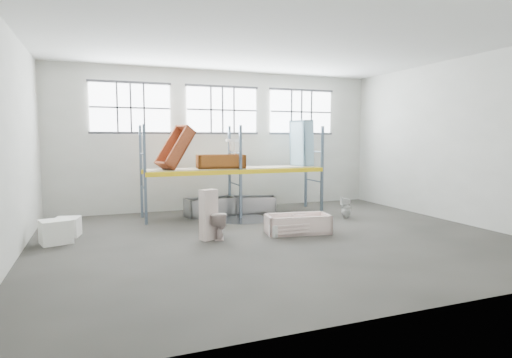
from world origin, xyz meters
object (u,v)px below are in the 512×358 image
steel_tub_right (254,204)px  rust_tub_flat (221,161)px  toilet_white (346,207)px  steel_tub_left (210,207)px  cistern_tall (209,215)px  carton_near (56,232)px  bucket (274,231)px  toilet_beige (219,225)px  bathtub_beige (298,224)px  blue_tub_upright (302,143)px

steel_tub_right → rust_tub_flat: bearing=-166.8°
toilet_white → steel_tub_left: size_ratio=0.42×
cistern_tall → carton_near: bearing=143.8°
bucket → toilet_beige: bearing=166.3°
steel_tub_left → rust_tub_flat: (0.32, -0.19, 1.52)m
bathtub_beige → carton_near: bearing=179.1°
rust_tub_flat → carton_near: size_ratio=2.26×
bathtub_beige → carton_near: size_ratio=2.51×
steel_tub_right → blue_tub_upright: blue_tub_upright is taller
steel_tub_right → carton_near: carton_near is taller
rust_tub_flat → blue_tub_upright: blue_tub_upright is taller
toilet_white → carton_near: 8.53m
cistern_tall → toilet_white: (4.90, 1.24, -0.30)m
cistern_tall → rust_tub_flat: bearing=47.1°
bucket → carton_near: (-5.31, 1.27, 0.14)m
toilet_beige → rust_tub_flat: (0.92, 2.98, 1.47)m
rust_tub_flat → carton_near: bearing=-157.0°
toilet_beige → bucket: (1.41, -0.34, -0.19)m
steel_tub_left → carton_near: (-4.50, -2.24, -0.00)m
toilet_beige → steel_tub_left: bearing=-84.8°
blue_tub_upright → steel_tub_right: bearing=175.7°
cistern_tall → bucket: size_ratio=4.06×
bathtub_beige → toilet_white: size_ratio=2.54×
steel_tub_right → carton_near: size_ratio=2.19×
blue_tub_upright → bucket: size_ratio=5.18×
steel_tub_right → toilet_beige: bearing=-123.8°
toilet_beige → blue_tub_upright: (3.97, 3.14, 2.04)m
rust_tub_flat → bucket: 3.75m
bathtub_beige → bucket: 0.80m
steel_tub_left → rust_tub_flat: 1.57m
bathtub_beige → toilet_beige: bearing=-175.3°
cistern_tall → toilet_beige: bearing=-14.1°
toilet_beige → steel_tub_right: size_ratio=0.47×
bathtub_beige → bucket: bearing=-158.5°
rust_tub_flat → toilet_beige: bearing=-107.2°
toilet_white → steel_tub_right: size_ratio=0.45×
toilet_beige → rust_tub_flat: rust_tub_flat is taller
toilet_white → rust_tub_flat: 4.36m
steel_tub_right → rust_tub_flat: rust_tub_flat is taller
blue_tub_upright → bucket: bearing=-126.3°
steel_tub_left → blue_tub_upright: blue_tub_upright is taller
toilet_white → bucket: toilet_white is taller
toilet_beige → blue_tub_upright: blue_tub_upright is taller
toilet_beige → rust_tub_flat: 3.45m
toilet_white → blue_tub_upright: blue_tub_upright is taller
bathtub_beige → steel_tub_left: 3.70m
bucket → cistern_tall: bearing=169.6°
carton_near → bathtub_beige: bearing=-10.3°
steel_tub_left → cistern_tall: bearing=-105.3°
steel_tub_left → steel_tub_right: bearing=4.0°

